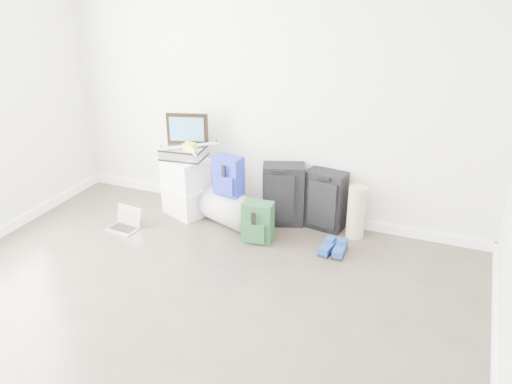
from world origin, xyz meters
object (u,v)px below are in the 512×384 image
at_px(large_suitcase, 283,195).
at_px(carry_on, 325,200).
at_px(boxes_stack, 186,186).
at_px(briefcase, 184,152).
at_px(laptop, 126,223).
at_px(duffel_bag, 230,209).

relative_size(large_suitcase, carry_on, 1.05).
height_order(boxes_stack, briefcase, briefcase).
distance_m(boxes_stack, laptop, 0.72).
relative_size(boxes_stack, laptop, 1.94).
bearing_deg(carry_on, boxes_stack, -161.18).
distance_m(briefcase, laptop, 0.93).
xyz_separation_m(duffel_bag, large_suitcase, (0.48, 0.23, 0.14)).
bearing_deg(boxes_stack, carry_on, 31.39).
xyz_separation_m(briefcase, duffel_bag, (0.54, -0.06, -0.51)).
bearing_deg(duffel_bag, boxes_stack, -164.94).
xyz_separation_m(briefcase, large_suitcase, (1.02, 0.17, -0.37)).
xyz_separation_m(boxes_stack, carry_on, (1.44, 0.24, -0.01)).
xyz_separation_m(boxes_stack, duffel_bag, (0.54, -0.06, -0.14)).
relative_size(briefcase, carry_on, 0.70).
bearing_deg(briefcase, large_suitcase, 3.00).
height_order(briefcase, carry_on, briefcase).
height_order(boxes_stack, laptop, boxes_stack).
distance_m(duffel_bag, laptop, 1.07).
bearing_deg(laptop, carry_on, 29.96).
relative_size(briefcase, laptop, 1.31).
distance_m(boxes_stack, carry_on, 1.46).
relative_size(briefcase, large_suitcase, 0.67).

